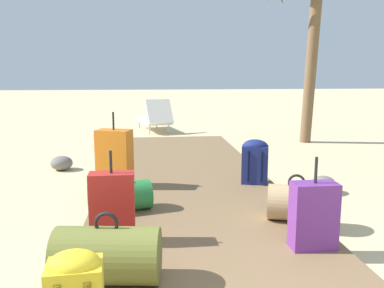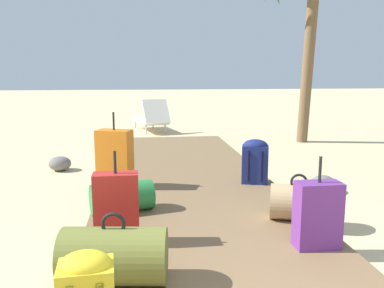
% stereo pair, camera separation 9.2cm
% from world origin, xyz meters
% --- Properties ---
extents(ground_plane, '(60.00, 60.00, 0.00)m').
position_xyz_m(ground_plane, '(0.00, 3.20, 0.00)').
color(ground_plane, '#CCB789').
extents(boardwalk, '(2.20, 7.99, 0.08)m').
position_xyz_m(boardwalk, '(0.00, 4.00, 0.04)').
color(boardwalk, brown).
rests_on(boardwalk, ground).
extents(suitcase_orange, '(0.47, 0.36, 0.92)m').
position_xyz_m(suitcase_orange, '(-0.90, 4.14, 0.43)').
color(suitcase_orange, orange).
rests_on(suitcase_orange, boardwalk).
extents(backpack_navy, '(0.37, 0.30, 0.56)m').
position_xyz_m(backpack_navy, '(0.85, 4.11, 0.38)').
color(backpack_navy, navy).
rests_on(backpack_navy, boardwalk).
extents(suitcase_purple, '(0.36, 0.20, 0.75)m').
position_xyz_m(suitcase_purple, '(0.82, 2.14, 0.35)').
color(suitcase_purple, '#6B2D84').
rests_on(suitcase_purple, boardwalk).
extents(duffel_bag_green, '(0.68, 0.45, 0.42)m').
position_xyz_m(duffel_bag_green, '(-0.78, 3.20, 0.23)').
color(duffel_bag_green, '#237538').
rests_on(duffel_bag_green, boardwalk).
extents(suitcase_red, '(0.37, 0.19, 0.78)m').
position_xyz_m(suitcase_red, '(-0.79, 2.41, 0.38)').
color(suitcase_red, red).
rests_on(suitcase_red, boardwalk).
extents(duffel_bag_olive, '(0.74, 0.47, 0.50)m').
position_xyz_m(duffel_bag_olive, '(-0.77, 1.75, 0.27)').
color(duffel_bag_olive, olive).
rests_on(duffel_bag_olive, boardwalk).
extents(duffel_bag_tan, '(0.60, 0.49, 0.45)m').
position_xyz_m(duffel_bag_tan, '(0.90, 2.76, 0.25)').
color(duffel_bag_tan, tan).
rests_on(duffel_bag_tan, boardwalk).
extents(lounge_chair, '(0.94, 1.60, 0.82)m').
position_xyz_m(lounge_chair, '(-0.33, 9.40, 0.33)').
color(lounge_chair, white).
rests_on(lounge_chair, ground).
extents(rock_right_mid, '(0.45, 0.44, 0.22)m').
position_xyz_m(rock_right_mid, '(1.65, 3.85, 0.11)').
color(rock_right_mid, slate).
rests_on(rock_right_mid, ground).
extents(rock_left_mid, '(0.43, 0.42, 0.22)m').
position_xyz_m(rock_left_mid, '(-1.81, 5.43, 0.11)').
color(rock_left_mid, slate).
rests_on(rock_left_mid, ground).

